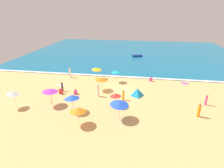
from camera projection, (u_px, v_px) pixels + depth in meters
The scene contains 25 objects.
ground_plane at pixel (123, 91), 29.00m from camera, with size 60.00×60.00×0.00m, color #E5B26B.
ocean_water at pixel (132, 52), 54.53m from camera, with size 60.00×44.00×0.10m, color #146B93.
wave_breaker_foam at pixel (126, 77), 34.71m from camera, with size 57.00×0.70×0.01m, color white.
beach_umbrella_0 at pixel (120, 103), 20.85m from camera, with size 3.12×3.12×2.35m.
beach_umbrella_1 at pixel (78, 110), 19.87m from camera, with size 2.09×2.12×2.19m.
beach_umbrella_2 at pixel (50, 91), 23.95m from camera, with size 2.76×2.76×2.34m.
beach_umbrella_3 at pixel (13, 93), 23.36m from camera, with size 1.61×1.58×2.40m.
beach_umbrella_4 at pixel (101, 79), 28.57m from camera, with size 2.53×2.51×2.22m.
beach_umbrella_5 at pixel (97, 69), 33.17m from camera, with size 2.38×2.37×2.24m.
beach_umbrella_6 at pixel (72, 97), 22.46m from camera, with size 2.72×2.72×2.37m.
beach_umbrella_7 at pixel (116, 72), 31.77m from camera, with size 1.99×2.00×2.16m.
beach_umbrella_8 at pixel (116, 95), 23.85m from camera, with size 2.16×2.16×1.92m.
beach_tent at pixel (137, 92), 27.11m from camera, with size 1.91×1.94×1.20m.
beachgoer_0 at pixel (61, 91), 27.86m from camera, with size 0.64×0.64×0.96m.
beachgoer_1 at pixel (70, 73), 34.31m from camera, with size 0.52×0.52×1.94m.
beachgoer_2 at pixel (123, 95), 25.78m from camera, with size 0.42×0.42×1.52m.
beachgoer_3 at pixel (151, 79), 32.76m from camera, with size 0.57×0.57×0.83m.
beachgoer_4 at pixel (62, 87), 28.64m from camera, with size 0.40×0.40×1.53m.
beachgoer_5 at pixel (75, 92), 27.77m from camera, with size 0.53×0.53×0.85m.
beachgoer_6 at pixel (98, 91), 26.89m from camera, with size 0.39×0.39×1.90m.
beachgoer_7 at pixel (199, 110), 21.73m from camera, with size 0.37×0.37×1.77m.
beachgoer_8 at pixel (206, 100), 24.43m from camera, with size 0.37×0.37×1.62m.
beach_towel_0 at pixel (62, 85), 31.24m from camera, with size 1.38×1.34×0.01m.
beach_towel_1 at pixel (185, 83), 31.95m from camera, with size 1.54×1.57×0.01m.
small_boat_0 at pixel (137, 56), 49.38m from camera, with size 2.78×1.70×0.50m.
Camera 1 is at (2.36, -26.32, 12.11)m, focal length 28.97 mm.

